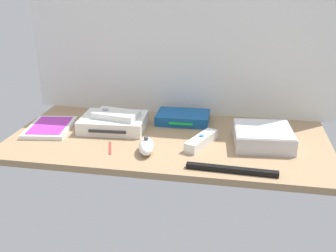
{
  "coord_description": "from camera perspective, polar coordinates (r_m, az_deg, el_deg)",
  "views": [
    {
      "loc": [
        20.98,
        -113.49,
        48.5
      ],
      "look_at": [
        0.0,
        0.0,
        4.0
      ],
      "focal_mm": 42.25,
      "sensor_mm": 36.0,
      "label": 1
    }
  ],
  "objects": [
    {
      "name": "mini_computer",
      "position": [
        1.22,
        13.54,
        -1.54
      ],
      "size": [
        18.43,
        18.43,
        5.3
      ],
      "rotation": [
        0.0,
        0.0,
        0.09
      ],
      "color": "silver",
      "rests_on": "ground_plane"
    },
    {
      "name": "remote_nunchuk",
      "position": [
        1.14,
        -3.14,
        -2.91
      ],
      "size": [
        6.22,
        10.65,
        5.1
      ],
      "rotation": [
        0.0,
        0.0,
        0.19
      ],
      "color": "white",
      "rests_on": "ground_plane"
    },
    {
      "name": "sensor_bar",
      "position": [
        1.05,
        9.17,
        -6.26
      ],
      "size": [
        24.06,
        2.91,
        1.4
      ],
      "primitive_type": "cube",
      "rotation": [
        0.0,
        0.0,
        -0.05
      ],
      "color": "black",
      "rests_on": "ground_plane"
    },
    {
      "name": "ground_plane",
      "position": [
        1.26,
        0.0,
        -2.13
      ],
      "size": [
        100.0,
        48.0,
        2.0
      ],
      "primitive_type": "cube",
      "color": "#9E7F5B",
      "rests_on": "ground"
    },
    {
      "name": "network_router",
      "position": [
        1.38,
        2.17,
        1.22
      ],
      "size": [
        18.27,
        12.69,
        3.4
      ],
      "rotation": [
        0.0,
        0.0,
        0.02
      ],
      "color": "#145193",
      "rests_on": "ground_plane"
    },
    {
      "name": "remote_classic_pad",
      "position": [
        1.31,
        -7.47,
        1.65
      ],
      "size": [
        15.55,
        10.34,
        2.4
      ],
      "rotation": [
        0.0,
        0.0,
        -0.17
      ],
      "color": "white",
      "rests_on": "game_console"
    },
    {
      "name": "back_wall",
      "position": [
        1.41,
        1.88,
        14.34
      ],
      "size": [
        110.0,
        1.2,
        64.0
      ],
      "primitive_type": "cube",
      "color": "white",
      "rests_on": "ground"
    },
    {
      "name": "remote_wand",
      "position": [
        1.19,
        4.83,
        -2.15
      ],
      "size": [
        9.0,
        15.05,
        3.4
      ],
      "rotation": [
        0.0,
        0.0,
        -0.39
      ],
      "color": "white",
      "rests_on": "ground_plane"
    },
    {
      "name": "game_case",
      "position": [
        1.37,
        -16.71,
        -0.23
      ],
      "size": [
        16.19,
        20.76,
        1.56
      ],
      "rotation": [
        0.0,
        0.0,
        0.14
      ],
      "color": "white",
      "rests_on": "ground_plane"
    },
    {
      "name": "game_console",
      "position": [
        1.33,
        -7.85,
        0.48
      ],
      "size": [
        21.92,
        17.45,
        4.4
      ],
      "rotation": [
        0.0,
        0.0,
        0.06
      ],
      "color": "white",
      "rests_on": "ground_plane"
    },
    {
      "name": "stylus_pen",
      "position": [
        1.19,
        -8.38,
        -3.05
      ],
      "size": [
        3.48,
        8.77,
        0.7
      ],
      "primitive_type": "cylinder",
      "rotation": [
        0.0,
        1.57,
        1.89
      ],
      "color": "red",
      "rests_on": "ground_plane"
    }
  ]
}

